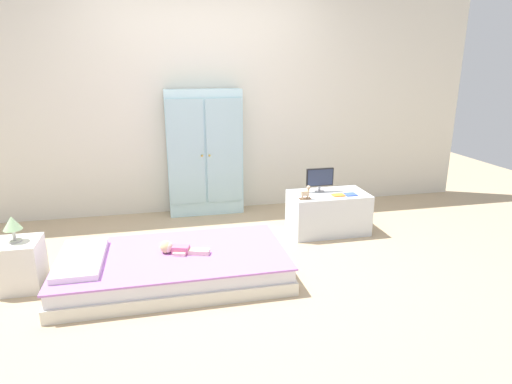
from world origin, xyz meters
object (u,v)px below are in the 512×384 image
Objects in this scene: rocking_horse_toy at (306,193)px; book_orange at (338,195)px; table_lamp at (12,224)px; wardrobe at (204,153)px; book_blue at (350,194)px; nightstand at (19,265)px; tv_monitor at (320,178)px; bed at (174,266)px; tv_stand at (328,213)px; doll at (175,248)px.

book_orange is (0.34, 0.04, -0.06)m from rocking_horse_toy.
wardrobe reaches higher than table_lamp.
rocking_horse_toy reaches higher than book_blue.
nightstand is at bearing 180.00° from table_lamp.
rocking_horse_toy is 0.47m from book_blue.
wardrobe is 12.03× the size of book_orange.
rocking_horse_toy is at bearing -135.39° from tv_monitor.
book_orange is (1.61, 0.58, 0.31)m from bed.
book_orange is (0.13, -0.18, -0.13)m from tv_monitor.
book_orange is at bearing -60.11° from tv_stand.
doll is at bearing -161.58° from book_blue.
table_lamp is (-1.16, 0.10, 0.26)m from doll.
tv_stand is 6.89× the size of book_blue.
book_orange reaches higher than bed.
bed is 4.67× the size of nightstand.
bed is 15.82× the size of book_blue.
doll is at bearing -5.15° from nightstand.
tv_stand is at bearing 11.93° from table_lamp.
book_orange is at bearing 19.78° from doll.
rocking_horse_toy reaches higher than bed.
rocking_horse_toy reaches higher than tv_stand.
tv_monitor reaches higher than tv_stand.
table_lamp is at bearing 174.31° from bed.
bed is 15.29× the size of book_orange.
wardrobe is (1.56, 1.42, 0.51)m from nightstand.
tv_stand is (2.70, 0.57, -0.31)m from table_lamp.
doll is 0.28× the size of wardrobe.
tv_stand is at bearing 25.28° from rocking_horse_toy.
tv_stand is 6.66× the size of book_orange.
doll is 3.35× the size of book_orange.
doll is at bearing -152.94° from tv_monitor.
nightstand is 2.80m from book_orange.
table_lamp is at bearing 174.85° from doll.
nightstand is at bearing -168.07° from tv_stand.
tv_monitor is 2.42× the size of book_orange.
doll is 1.02× the size of nightstand.
table_lamp is at bearing 0.00° from nightstand.
bed is at bearing -156.66° from rocking_horse_toy.
nightstand is 2.73m from tv_monitor.
table_lamp is 2.80m from book_orange.
tv_monitor is (2.63, 0.65, 0.03)m from table_lamp.
table_lamp is at bearing -170.74° from book_blue.
table_lamp is 1.50× the size of rocking_horse_toy.
nightstand is at bearing -166.19° from tv_monitor.
wardrobe reaches higher than tv_monitor.
wardrobe is 4.97× the size of tv_monitor.
nightstand is at bearing -170.74° from book_blue.
doll is 2.89× the size of rocking_horse_toy.
book_orange reaches higher than doll.
tv_monitor is at bearing 44.61° from rocking_horse_toy.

